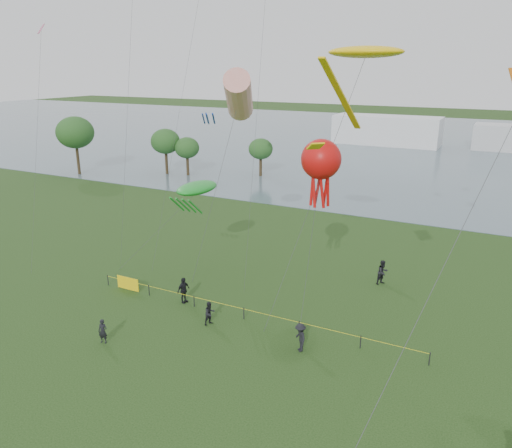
% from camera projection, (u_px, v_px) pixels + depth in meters
% --- Properties ---
extents(lake, '(400.00, 120.00, 0.08)m').
position_uv_depth(lake, '(447.00, 145.00, 106.25)').
color(lake, slate).
rests_on(lake, ground_plane).
extents(pavilion_left, '(22.00, 8.00, 6.00)m').
position_uv_depth(pavilion_left, '(387.00, 130.00, 106.28)').
color(pavilion_left, white).
rests_on(pavilion_left, ground_plane).
extents(trees, '(30.61, 16.27, 8.90)m').
position_uv_depth(trees, '(137.00, 139.00, 76.07)').
color(trees, '#322717').
rests_on(trees, ground_plane).
extents(fence, '(24.07, 0.07, 1.05)m').
position_uv_depth(fence, '(170.00, 293.00, 36.12)').
color(fence, black).
rests_on(fence, ground_plane).
extents(spectator_a, '(0.87, 0.96, 1.61)m').
position_uv_depth(spectator_a, '(210.00, 313.00, 32.72)').
color(spectator_a, black).
rests_on(spectator_a, ground_plane).
extents(spectator_b, '(1.26, 1.31, 1.79)m').
position_uv_depth(spectator_b, '(300.00, 337.00, 29.65)').
color(spectator_b, black).
rests_on(spectator_b, ground_plane).
extents(spectator_c, '(0.67, 1.19, 1.92)m').
position_uv_depth(spectator_c, '(183.00, 290.00, 35.70)').
color(spectator_c, black).
rests_on(spectator_c, ground_plane).
extents(spectator_f, '(0.65, 0.51, 1.56)m').
position_uv_depth(spectator_f, '(103.00, 331.00, 30.55)').
color(spectator_f, black).
rests_on(spectator_f, ground_plane).
extents(spectator_g, '(1.14, 1.20, 1.95)m').
position_uv_depth(spectator_g, '(383.00, 272.00, 38.73)').
color(spectator_g, black).
rests_on(spectator_g, ground_plane).
extents(kite_stingray, '(6.35, 9.91, 17.46)m').
position_uv_depth(kite_stingray, '(365.00, 54.00, 29.59)').
color(kite_stingray, '#3F3F42').
extents(kite_windsock, '(5.01, 5.20, 16.22)m').
position_uv_depth(kite_windsock, '(239.00, 96.00, 35.70)').
color(kite_windsock, '#3F3F42').
extents(kite_creature, '(7.86, 4.65, 7.71)m').
position_uv_depth(kite_creature, '(197.00, 188.00, 38.50)').
color(kite_creature, '#3F3F42').
extents(kite_octopus, '(2.43, 2.74, 12.18)m').
position_uv_depth(kite_octopus, '(321.00, 160.00, 29.87)').
color(kite_octopus, '#3F3F42').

